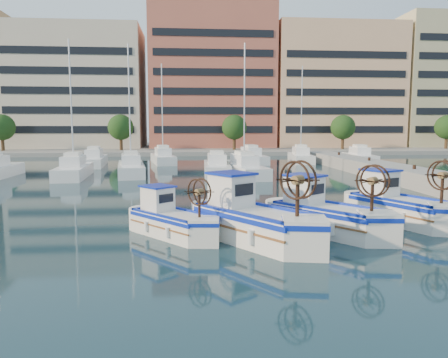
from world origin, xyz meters
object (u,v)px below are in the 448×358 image
at_px(fishing_boat_d, 399,205).
at_px(fishing_boat_c, 325,213).
at_px(fishing_boat_a, 172,219).
at_px(fishing_boat_b, 252,218).

bearing_deg(fishing_boat_d, fishing_boat_c, 177.10).
bearing_deg(fishing_boat_d, fishing_boat_a, 163.51).
distance_m(fishing_boat_b, fishing_boat_d, 7.53).
relative_size(fishing_boat_b, fishing_boat_c, 1.10).
bearing_deg(fishing_boat_c, fishing_boat_b, 160.03).
bearing_deg(fishing_boat_b, fishing_boat_a, 124.80).
height_order(fishing_boat_b, fishing_boat_c, fishing_boat_b).
distance_m(fishing_boat_a, fishing_boat_c, 6.24).
bearing_deg(fishing_boat_a, fishing_boat_d, -31.44).
xyz_separation_m(fishing_boat_b, fishing_boat_d, (7.07, 2.57, -0.07)).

